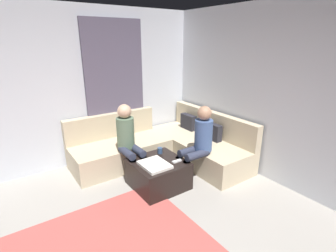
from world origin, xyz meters
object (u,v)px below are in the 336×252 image
object	(u,v)px
ottoman	(158,174)
game_remote	(177,161)
sectional_couch	(165,146)
person_on_couch_side	(128,139)
person_on_couch_back	(199,141)
coffee_mug	(160,150)

from	to	relation	value
ottoman	game_remote	distance (m)	0.36
sectional_couch	ottoman	world-z (taller)	sectional_couch
person_on_couch_side	person_on_couch_back	bearing A→B (deg)	140.72
sectional_couch	person_on_couch_back	bearing A→B (deg)	3.72
coffee_mug	sectional_couch	bearing A→B (deg)	138.10
sectional_couch	ottoman	bearing A→B (deg)	-41.07
person_on_couch_side	game_remote	bearing A→B (deg)	121.58
game_remote	person_on_couch_side	bearing A→B (deg)	-148.42
sectional_couch	coffee_mug	size ratio (longest dim) A/B	26.84
coffee_mug	game_remote	size ratio (longest dim) A/B	0.63
ottoman	sectional_couch	bearing A→B (deg)	138.93
coffee_mug	game_remote	bearing A→B (deg)	5.71
ottoman	person_on_couch_back	bearing A→B (deg)	74.82
coffee_mug	person_on_couch_side	world-z (taller)	person_on_couch_side
ottoman	person_on_couch_back	size ratio (longest dim) A/B	0.63
game_remote	person_on_couch_side	distance (m)	0.86
sectional_couch	game_remote	size ratio (longest dim) A/B	17.00
person_on_couch_back	sectional_couch	bearing A→B (deg)	3.72
ottoman	coffee_mug	size ratio (longest dim) A/B	8.00
ottoman	person_on_couch_side	distance (m)	0.72
sectional_couch	person_on_couch_side	distance (m)	0.90
coffee_mug	person_on_couch_back	distance (m)	0.64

